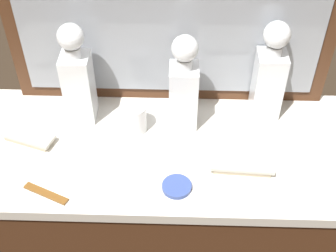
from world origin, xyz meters
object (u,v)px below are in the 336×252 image
object	(u,v)px
crystal_decanter_right	(269,79)
silver_brush_rear	(242,166)
tortoiseshell_comb	(46,193)
crystal_decanter_rear	(78,83)
silver_brush_front	(29,137)
crystal_tumbler_far_left	(134,119)
crystal_decanter_center	(184,90)
porcelain_dish	(177,187)

from	to	relation	value
crystal_decanter_right	silver_brush_rear	distance (m)	0.27
tortoiseshell_comb	crystal_decanter_right	bearing A→B (deg)	29.58
crystal_decanter_rear	tortoiseshell_comb	bearing A→B (deg)	-99.23
crystal_decanter_right	silver_brush_front	world-z (taller)	crystal_decanter_right
silver_brush_front	crystal_tumbler_far_left	bearing A→B (deg)	11.01
crystal_decanter_center	silver_brush_rear	size ratio (longest dim) A/B	1.72
crystal_decanter_right	silver_brush_rear	xyz separation A→B (m)	(-0.08, -0.23, -0.11)
crystal_tumbler_far_left	silver_brush_rear	size ratio (longest dim) A/B	0.50
crystal_decanter_center	crystal_decanter_rear	size ratio (longest dim) A/B	0.94
crystal_decanter_right	crystal_decanter_center	bearing A→B (deg)	-167.23
crystal_decanter_center	porcelain_dish	distance (m)	0.28
crystal_decanter_right	silver_brush_rear	world-z (taller)	crystal_decanter_right
crystal_decanter_right	porcelain_dish	size ratio (longest dim) A/B	4.01
crystal_decanter_right	crystal_decanter_rear	distance (m)	0.54
silver_brush_front	crystal_decanter_right	bearing A→B (deg)	12.13
silver_brush_front	tortoiseshell_comb	world-z (taller)	silver_brush_front
silver_brush_front	silver_brush_rear	xyz separation A→B (m)	(0.60, -0.09, 0.00)
silver_brush_front	tortoiseshell_comb	distance (m)	0.21
tortoiseshell_comb	silver_brush_rear	bearing A→B (deg)	11.27
tortoiseshell_comb	crystal_tumbler_far_left	bearing A→B (deg)	49.95
crystal_decanter_right	tortoiseshell_comb	size ratio (longest dim) A/B	2.48
silver_brush_front	crystal_decanter_rear	bearing A→B (deg)	38.49
crystal_decanter_right	crystal_tumbler_far_left	bearing A→B (deg)	-167.00
crystal_tumbler_far_left	silver_brush_front	bearing A→B (deg)	-168.99
tortoiseshell_comb	porcelain_dish	bearing A→B (deg)	5.13
crystal_decanter_right	porcelain_dish	bearing A→B (deg)	-130.08
silver_brush_rear	crystal_decanter_rear	bearing A→B (deg)	156.67
silver_brush_rear	tortoiseshell_comb	world-z (taller)	silver_brush_rear
porcelain_dish	crystal_decanter_center	bearing A→B (deg)	86.93
crystal_decanter_center	silver_brush_rear	xyz separation A→B (m)	(0.16, -0.18, -0.11)
crystal_tumbler_far_left	porcelain_dish	xyz separation A→B (m)	(0.13, -0.22, -0.03)
crystal_decanter_rear	tortoiseshell_comb	size ratio (longest dim) A/B	2.53
silver_brush_front	porcelain_dish	size ratio (longest dim) A/B	2.04
crystal_decanter_right	crystal_decanter_center	size ratio (longest dim) A/B	1.04
porcelain_dish	tortoiseshell_comb	xyz separation A→B (m)	(-0.33, -0.03, -0.00)
crystal_tumbler_far_left	silver_brush_rear	world-z (taller)	crystal_tumbler_far_left
silver_brush_front	porcelain_dish	distance (m)	0.45
crystal_decanter_center	porcelain_dish	size ratio (longest dim) A/B	3.85
silver_brush_rear	tortoiseshell_comb	distance (m)	0.52
crystal_decanter_rear	tortoiseshell_comb	distance (m)	0.33
silver_brush_front	porcelain_dish	world-z (taller)	silver_brush_front
silver_brush_front	silver_brush_rear	distance (m)	0.60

